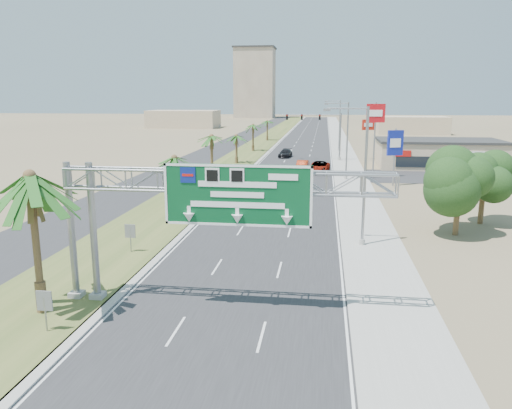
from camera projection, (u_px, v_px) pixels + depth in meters
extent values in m
cube|color=#28282B|center=(306.00, 141.00, 122.58)|extent=(12.00, 300.00, 0.02)
cube|color=#9E9B93|center=(340.00, 141.00, 121.45)|extent=(4.00, 300.00, 0.10)
cube|color=#455525|center=(265.00, 140.00, 123.89)|extent=(7.00, 300.00, 0.12)
cube|color=#28282B|center=(237.00, 140.00, 124.83)|extent=(8.00, 300.00, 0.02)
cylinder|color=gray|center=(93.00, 233.00, 25.91)|extent=(0.36, 0.36, 7.40)
cylinder|color=gray|center=(72.00, 232.00, 26.07)|extent=(0.36, 0.36, 7.40)
cube|color=#9E9B93|center=(98.00, 296.00, 26.65)|extent=(0.70, 0.70, 0.40)
cube|color=#9E9B93|center=(77.00, 295.00, 26.81)|extent=(0.70, 0.70, 0.40)
cube|color=#074A23|center=(237.00, 195.00, 23.94)|extent=(7.20, 0.12, 3.00)
cube|color=navy|center=(188.00, 175.00, 23.98)|extent=(0.75, 0.03, 0.75)
cone|color=white|center=(237.00, 219.00, 24.11)|extent=(0.56, 0.56, 0.45)
cylinder|color=brown|center=(36.00, 246.00, 24.28)|extent=(0.36, 0.36, 7.00)
cylinder|color=brown|center=(41.00, 298.00, 24.84)|extent=(0.54, 0.54, 1.68)
cylinder|color=brown|center=(175.00, 184.00, 47.77)|extent=(0.36, 0.36, 5.00)
cylinder|color=brown|center=(176.00, 203.00, 48.17)|extent=(0.54, 0.54, 1.20)
cylinder|color=brown|center=(212.00, 159.00, 63.18)|extent=(0.36, 0.36, 5.80)
cylinder|color=brown|center=(212.00, 176.00, 63.65)|extent=(0.54, 0.54, 1.39)
cylinder|color=brown|center=(236.00, 150.00, 80.75)|extent=(0.36, 0.36, 4.50)
cylinder|color=brown|center=(237.00, 160.00, 81.11)|extent=(0.54, 0.54, 1.08)
cylinder|color=brown|center=(253.00, 138.00, 99.08)|extent=(0.36, 0.36, 5.20)
cylinder|color=brown|center=(253.00, 148.00, 99.50)|extent=(0.54, 0.54, 1.25)
cylinder|color=brown|center=(267.00, 131.00, 123.33)|extent=(0.36, 0.36, 4.80)
cylinder|color=brown|center=(267.00, 138.00, 123.72)|extent=(0.54, 0.54, 1.15)
cylinder|color=gray|center=(365.00, 178.00, 35.31)|extent=(0.20, 0.20, 10.00)
cylinder|color=gray|center=(348.00, 108.00, 34.47)|extent=(2.80, 0.12, 0.12)
cube|color=slate|center=(327.00, 110.00, 34.68)|extent=(0.50, 0.22, 0.18)
cylinder|color=#9E9B93|center=(362.00, 242.00, 36.32)|extent=(0.44, 0.44, 0.50)
cylinder|color=gray|center=(347.00, 141.00, 64.37)|extent=(0.20, 0.20, 10.00)
cylinder|color=gray|center=(337.00, 103.00, 63.53)|extent=(2.80, 0.12, 0.12)
cube|color=slate|center=(326.00, 104.00, 63.73)|extent=(0.50, 0.22, 0.18)
cylinder|color=#9E9B93|center=(346.00, 178.00, 65.37)|extent=(0.44, 0.44, 0.50)
cylinder|color=gray|center=(340.00, 126.00, 99.23)|extent=(0.20, 0.20, 10.00)
cylinder|color=gray|center=(333.00, 101.00, 98.39)|extent=(2.80, 0.12, 0.12)
cube|color=slate|center=(326.00, 102.00, 98.60)|extent=(0.50, 0.22, 0.18)
cylinder|color=#9E9B93|center=(339.00, 150.00, 100.24)|extent=(0.44, 0.44, 0.50)
cylinder|color=gray|center=(340.00, 137.00, 83.99)|extent=(0.28, 0.28, 8.00)
cylinder|color=gray|center=(311.00, 115.00, 83.87)|extent=(10.00, 0.18, 0.18)
cube|color=black|center=(320.00, 117.00, 83.56)|extent=(0.32, 0.18, 0.95)
cube|color=black|center=(302.00, 117.00, 83.96)|extent=(0.32, 0.18, 0.95)
cube|color=black|center=(287.00, 117.00, 84.29)|extent=(0.32, 0.18, 0.95)
sphere|color=red|center=(320.00, 115.00, 83.38)|extent=(0.22, 0.22, 0.22)
imported|color=black|center=(341.00, 119.00, 83.35)|extent=(0.16, 0.16, 0.60)
cylinder|color=#9E9B93|center=(339.00, 159.00, 84.77)|extent=(0.56, 0.56, 0.60)
cube|color=tan|center=(438.00, 154.00, 76.64)|extent=(18.00, 10.00, 4.00)
cylinder|color=brown|center=(457.00, 211.00, 38.84)|extent=(0.44, 0.44, 3.90)
sphere|color=black|center=(460.00, 178.00, 38.29)|extent=(4.50, 4.50, 4.50)
cylinder|color=brown|center=(482.00, 205.00, 42.38)|extent=(0.44, 0.44, 3.30)
sphere|color=black|center=(484.00, 179.00, 41.92)|extent=(3.50, 3.50, 3.50)
cylinder|color=gray|center=(46.00, 315.00, 22.70)|extent=(0.08, 0.08, 1.80)
cube|color=slate|center=(44.00, 301.00, 22.56)|extent=(0.75, 0.06, 0.95)
cylinder|color=gray|center=(131.00, 241.00, 34.42)|extent=(0.08, 0.08, 1.80)
cube|color=slate|center=(130.00, 231.00, 34.27)|extent=(0.75, 0.06, 0.95)
cube|color=gray|center=(255.00, 83.00, 258.71)|extent=(20.00, 16.00, 35.00)
cube|color=tan|center=(184.00, 119.00, 176.32)|extent=(24.00, 14.00, 6.00)
cube|color=tan|center=(412.00, 125.00, 147.15)|extent=(20.00, 12.00, 5.00)
imported|color=black|center=(255.00, 197.00, 49.74)|extent=(2.39, 4.99, 1.65)
imported|color=maroon|center=(302.00, 166.00, 73.02)|extent=(1.97, 4.75, 1.53)
imported|color=gray|center=(319.00, 167.00, 71.11)|extent=(3.33, 6.08, 1.61)
imported|color=black|center=(285.00, 153.00, 89.51)|extent=(2.48, 5.00, 1.40)
cylinder|color=gray|center=(374.00, 141.00, 65.67)|extent=(0.20, 0.20, 9.97)
cube|color=red|center=(376.00, 113.00, 64.91)|extent=(2.42, 0.49, 2.40)
cube|color=white|center=(376.00, 113.00, 64.74)|extent=(1.68, 0.18, 0.84)
cylinder|color=gray|center=(394.00, 158.00, 60.00)|extent=(0.20, 0.20, 6.96)
cube|color=#101E94|center=(395.00, 143.00, 59.63)|extent=(1.97, 1.03, 3.00)
cube|color=white|center=(395.00, 143.00, 59.45)|extent=(1.31, 0.56, 1.05)
cylinder|color=gray|center=(368.00, 139.00, 86.25)|extent=(0.20, 0.20, 7.05)
cube|color=red|center=(368.00, 125.00, 85.74)|extent=(2.19, 0.96, 1.80)
cube|color=white|center=(368.00, 125.00, 85.57)|extent=(1.48, 0.51, 0.63)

